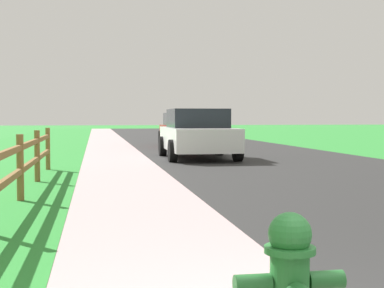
{
  "coord_description": "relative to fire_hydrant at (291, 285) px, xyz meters",
  "views": [
    {
      "loc": [
        -1.62,
        -2.28,
        1.3
      ],
      "look_at": [
        -0.03,
        7.03,
        0.84
      ],
      "focal_mm": 53.0,
      "sensor_mm": 36.0,
      "label": 1
    }
  ],
  "objects": [
    {
      "name": "parked_suv_white",
      "position": [
        2.13,
        14.49,
        0.36
      ],
      "size": [
        2.16,
        4.25,
        1.54
      ],
      "color": "white",
      "rests_on": "ground"
    },
    {
      "name": "fire_hydrant",
      "position": [
        0.0,
        0.0,
        0.0
      ],
      "size": [
        0.59,
        0.48,
        0.8
      ],
      "color": "#287233",
      "rests_on": "ground"
    },
    {
      "name": "parked_car_red",
      "position": [
        2.82,
        21.79,
        0.34
      ],
      "size": [
        2.09,
        4.6,
        1.47
      ],
      "color": "maroon",
      "rests_on": "ground"
    },
    {
      "name": "rail_fence",
      "position": [
        -2.14,
        4.88,
        0.19
      ],
      "size": [
        0.11,
        13.03,
        1.03
      ],
      "color": "brown",
      "rests_on": "ground"
    },
    {
      "name": "curb_concrete",
      "position": [
        -2.38,
        26.48,
        -0.41
      ],
      "size": [
        6.0,
        66.0,
        0.01
      ],
      "primitive_type": "cube",
      "color": "#B6999B",
      "rests_on": "ground"
    },
    {
      "name": "grass_verge",
      "position": [
        -3.88,
        26.48,
        -0.41
      ],
      "size": [
        5.0,
        66.0,
        0.0
      ],
      "primitive_type": "cube",
      "color": "#2D8A34",
      "rests_on": "ground"
    },
    {
      "name": "road_asphalt",
      "position": [
        4.12,
        26.48,
        -0.41
      ],
      "size": [
        7.0,
        66.0,
        0.01
      ],
      "primitive_type": "cube",
      "color": "#2A2A2A",
      "rests_on": "ground"
    },
    {
      "name": "ground_plane",
      "position": [
        0.62,
        24.48,
        -0.41
      ],
      "size": [
        120.0,
        120.0,
        0.0
      ],
      "primitive_type": "plane",
      "color": "#2D8A34"
    }
  ]
}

